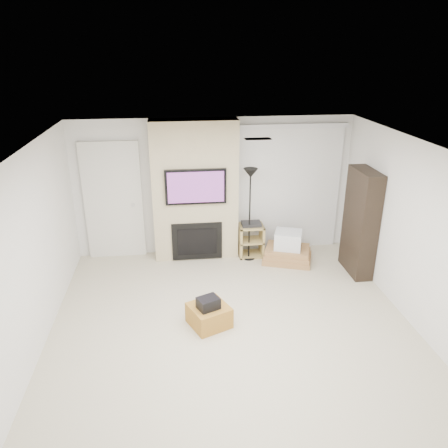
{
  "coord_description": "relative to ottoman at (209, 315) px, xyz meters",
  "views": [
    {
      "loc": [
        -0.73,
        -4.81,
        3.62
      ],
      "look_at": [
        0.0,
        1.2,
        1.15
      ],
      "focal_mm": 35.0,
      "sensor_mm": 36.0,
      "label": 1
    }
  ],
  "objects": [
    {
      "name": "floor",
      "position": [
        0.32,
        -0.31,
        -0.15
      ],
      "size": [
        5.0,
        5.5,
        0.0
      ],
      "primitive_type": "cube",
      "color": "beige",
      "rests_on": "ground"
    },
    {
      "name": "vertical_blinds",
      "position": [
        1.72,
        2.39,
        1.12
      ],
      "size": [
        1.98,
        0.1,
        2.37
      ],
      "color": "silver",
      "rests_on": "floor"
    },
    {
      "name": "wall_front",
      "position": [
        0.32,
        -3.06,
        1.1
      ],
      "size": [
        5.0,
        0.0,
        2.5
      ],
      "primitive_type": "cube",
      "rotation": [
        1.57,
        0.0,
        0.0
      ],
      "color": "white",
      "rests_on": "ground"
    },
    {
      "name": "floor_lamp",
      "position": [
        0.91,
        1.99,
        1.18
      ],
      "size": [
        0.25,
        0.25,
        1.69
      ],
      "color": "black",
      "rests_on": "floor"
    },
    {
      "name": "ceiling",
      "position": [
        0.32,
        -0.31,
        2.35
      ],
      "size": [
        5.0,
        5.5,
        0.0
      ],
      "primitive_type": "cube",
      "color": "white",
      "rests_on": "wall_back"
    },
    {
      "name": "hvac_vent",
      "position": [
        0.72,
        0.49,
        2.35
      ],
      "size": [
        0.35,
        0.18,
        0.01
      ],
      "primitive_type": "cube",
      "color": "silver",
      "rests_on": "ceiling"
    },
    {
      "name": "box_stack",
      "position": [
        1.59,
        1.8,
        0.07
      ],
      "size": [
        1.01,
        0.88,
        0.57
      ],
      "color": "#AC7A49",
      "rests_on": "floor"
    },
    {
      "name": "bookshelf",
      "position": [
        2.66,
        1.28,
        0.75
      ],
      "size": [
        0.3,
        0.8,
        1.8
      ],
      "color": "black",
      "rests_on": "floor"
    },
    {
      "name": "black_bag",
      "position": [
        -0.01,
        -0.05,
        0.23
      ],
      "size": [
        0.35,
        0.31,
        0.16
      ],
      "primitive_type": "cube",
      "rotation": [
        0.0,
        0.0,
        0.42
      ],
      "color": "black",
      "rests_on": "ottoman"
    },
    {
      "name": "av_stand",
      "position": [
        0.96,
        2.1,
        0.2
      ],
      "size": [
        0.45,
        0.38,
        0.66
      ],
      "color": "tan",
      "rests_on": "floor"
    },
    {
      "name": "wall_left",
      "position": [
        -2.18,
        -0.31,
        1.1
      ],
      "size": [
        0.0,
        5.5,
        2.5
      ],
      "primitive_type": "cube",
      "rotation": [
        1.57,
        0.0,
        1.57
      ],
      "color": "white",
      "rests_on": "ground"
    },
    {
      "name": "fireplace_wall",
      "position": [
        -0.03,
        2.23,
        1.09
      ],
      "size": [
        1.5,
        0.47,
        2.5
      ],
      "color": "#C5B48B",
      "rests_on": "floor"
    },
    {
      "name": "wall_back",
      "position": [
        0.32,
        2.44,
        1.1
      ],
      "size": [
        5.0,
        0.0,
        2.5
      ],
      "primitive_type": "cube",
      "rotation": [
        1.57,
        0.0,
        0.0
      ],
      "color": "white",
      "rests_on": "ground"
    },
    {
      "name": "ottoman",
      "position": [
        0.0,
        0.0,
        0.0
      ],
      "size": [
        0.66,
        0.66,
        0.3
      ],
      "primitive_type": "cube",
      "rotation": [
        0.0,
        0.0,
        0.42
      ],
      "color": "#A47028",
      "rests_on": "floor"
    },
    {
      "name": "wall_right",
      "position": [
        2.82,
        -0.31,
        1.1
      ],
      "size": [
        0.0,
        5.5,
        2.5
      ],
      "primitive_type": "cube",
      "rotation": [
        1.57,
        0.0,
        1.57
      ],
      "color": "white",
      "rests_on": "ground"
    },
    {
      "name": "entry_door",
      "position": [
        -1.48,
        2.4,
        0.9
      ],
      "size": [
        1.02,
        0.11,
        2.14
      ],
      "color": "silver",
      "rests_on": "floor"
    }
  ]
}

